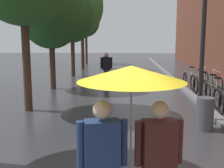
{
  "coord_description": "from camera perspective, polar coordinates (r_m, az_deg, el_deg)",
  "views": [
    {
      "loc": [
        0.52,
        -3.45,
        2.36
      ],
      "look_at": [
        0.24,
        2.71,
        1.35
      ],
      "focal_mm": 45.74,
      "sensor_mm": 36.0,
      "label": 1
    }
  ],
  "objects": [
    {
      "name": "kerb_strip",
      "position": [
        13.91,
        13.67,
        -0.47
      ],
      "size": [
        0.3,
        36.0,
        0.12
      ],
      "primitive_type": "cube",
      "color": "slate",
      "rests_on": "ground"
    },
    {
      "name": "street_tree_2",
      "position": [
        13.37,
        -12.15,
        14.21
      ],
      "size": [
        2.94,
        2.94,
        5.28
      ],
      "color": "#473323",
      "rests_on": "ground"
    },
    {
      "name": "street_tree_3",
      "position": [
        17.61,
        -8.0,
        13.27
      ],
      "size": [
        2.66,
        2.66,
        5.2
      ],
      "color": "#473323",
      "rests_on": "ground"
    },
    {
      "name": "street_tree_4",
      "position": [
        21.51,
        -6.03,
        15.18
      ],
      "size": [
        3.12,
        3.12,
        6.6
      ],
      "color": "#473323",
      "rests_on": "ground"
    },
    {
      "name": "street_tree_5",
      "position": [
        25.63,
        -5.22,
        12.3
      ],
      "size": [
        2.39,
        2.39,
        5.07
      ],
      "color": "#473323",
      "rests_on": "ground"
    },
    {
      "name": "parked_bicycle_4",
      "position": [
        11.03,
        21.16,
        -1.69
      ],
      "size": [
        1.1,
        0.73,
        0.96
      ],
      "color": "black",
      "rests_on": "ground"
    },
    {
      "name": "parked_bicycle_5",
      "position": [
        11.87,
        20.26,
        -0.9
      ],
      "size": [
        1.09,
        0.71,
        0.96
      ],
      "color": "black",
      "rests_on": "ground"
    },
    {
      "name": "parked_bicycle_6",
      "position": [
        12.66,
        18.59,
        -0.2
      ],
      "size": [
        1.09,
        0.72,
        0.96
      ],
      "color": "black",
      "rests_on": "ground"
    },
    {
      "name": "parked_bicycle_7",
      "position": [
        13.54,
        17.92,
        0.42
      ],
      "size": [
        1.11,
        0.75,
        0.96
      ],
      "color": "black",
      "rests_on": "ground"
    },
    {
      "name": "parked_bicycle_8",
      "position": [
        14.47,
        16.36,
        1.05
      ],
      "size": [
        1.1,
        0.73,
        0.96
      ],
      "color": "black",
      "rests_on": "ground"
    },
    {
      "name": "couple_under_umbrella",
      "position": [
        3.31,
        3.82,
        -7.16
      ],
      "size": [
        1.24,
        1.24,
        2.05
      ],
      "color": "#2D2D33",
      "rests_on": "ground"
    },
    {
      "name": "street_lamp_post",
      "position": [
        8.08,
        17.76,
        9.27
      ],
      "size": [
        0.24,
        0.24,
        4.12
      ],
      "color": "black",
      "rests_on": "ground"
    },
    {
      "name": "litter_bin",
      "position": [
        7.72,
        18.09,
        -5.68
      ],
      "size": [
        0.44,
        0.44,
        0.85
      ],
      "primitive_type": "cylinder",
      "color": "#4C4C51",
      "rests_on": "ground"
    },
    {
      "name": "pedestrian_walking_midground",
      "position": [
        13.94,
        -1.13,
        3.18
      ],
      "size": [
        0.58,
        0.39,
        1.63
      ],
      "color": "#1E233D",
      "rests_on": "ground"
    }
  ]
}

